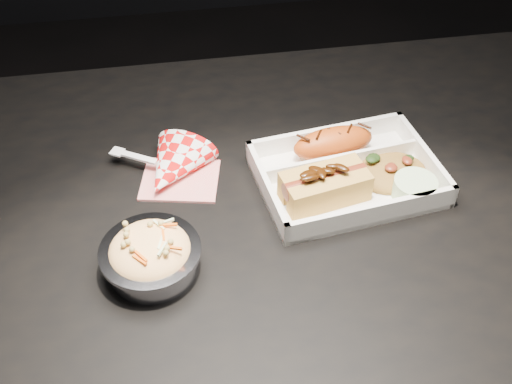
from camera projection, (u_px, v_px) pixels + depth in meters
The scene contains 8 objects.
dining_table at pixel (264, 253), 0.95m from camera, with size 1.20×0.80×0.75m.
food_tray at pixel (346, 177), 0.92m from camera, with size 0.27×0.21×0.04m.
fried_pastry at pixel (333, 143), 0.95m from camera, with size 0.12×0.05×0.05m, color #B74812.
hotdog at pixel (325, 184), 0.88m from camera, with size 0.13×0.08×0.06m.
fried_rice_mound at pixel (392, 167), 0.92m from camera, with size 0.11×0.09×0.03m, color olive.
cupcake_liner at pixel (414, 189), 0.89m from camera, with size 0.06×0.06×0.03m, color beige.
foil_coleslaw_cup at pixel (151, 255), 0.79m from camera, with size 0.13×0.13×0.06m.
napkin_fork at pixel (172, 168), 0.93m from camera, with size 0.16×0.15×0.10m.
Camera 1 is at (-0.11, -0.61, 1.39)m, focal length 45.00 mm.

